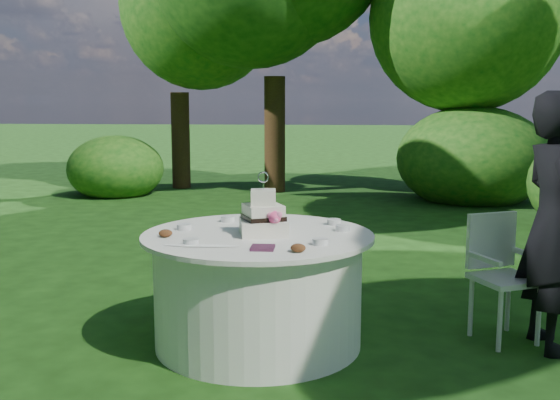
% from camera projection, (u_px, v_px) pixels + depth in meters
% --- Properties ---
extents(ground, '(80.00, 80.00, 0.00)m').
position_uv_depth(ground, '(258.00, 343.00, 4.51)').
color(ground, '#15340E').
rests_on(ground, ground).
extents(napkins, '(0.14, 0.14, 0.02)m').
position_uv_depth(napkins, '(263.00, 248.00, 3.93)').
color(napkins, '#4A1F3A').
rests_on(napkins, table).
extents(feather_plume, '(0.48, 0.07, 0.01)m').
position_uv_depth(feather_plume, '(201.00, 246.00, 4.00)').
color(feather_plume, white).
rests_on(feather_plume, table).
extents(guest, '(0.49, 0.68, 1.72)m').
position_uv_depth(guest, '(554.00, 222.00, 4.31)').
color(guest, black).
rests_on(guest, ground).
extents(table, '(1.56, 1.56, 0.77)m').
position_uv_depth(table, '(258.00, 288.00, 4.45)').
color(table, silver).
rests_on(table, ground).
extents(cake, '(0.36, 0.36, 0.42)m').
position_uv_depth(cake, '(264.00, 218.00, 4.35)').
color(cake, silver).
rests_on(cake, table).
extents(chair, '(0.52, 0.52, 0.88)m').
position_uv_depth(chair, '(500.00, 266.00, 4.55)').
color(chair, silver).
rests_on(chair, ground).
extents(votives, '(1.19, 0.90, 0.04)m').
position_uv_depth(votives, '(267.00, 229.00, 4.43)').
color(votives, silver).
rests_on(votives, table).
extents(petal_cups, '(0.98, 0.45, 0.05)m').
position_uv_depth(petal_cups, '(228.00, 240.00, 4.07)').
color(petal_cups, '#562D16').
rests_on(petal_cups, table).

